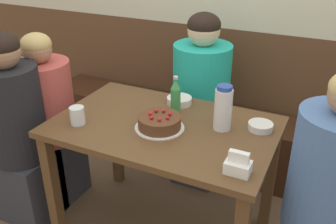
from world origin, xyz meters
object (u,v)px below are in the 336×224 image
Objects in this scene: person_grey_tee at (326,199)px; birthday_cake at (160,122)px; bench_seat at (212,138)px; water_pitcher at (223,108)px; glass_water_tall at (77,116)px; napkin_holder at (238,165)px; soju_bottle at (176,96)px; bowl_rice_small at (179,101)px; person_dark_striped at (49,123)px; person_teal_shirt at (19,136)px; bowl_soup_white at (260,126)px; person_pale_blue_shirt at (201,101)px.

birthday_cake is at bearing -0.15° from person_grey_tee.
water_pitcher is at bearing -68.31° from bench_seat.
glass_water_tall is at bearing -112.09° from bench_seat.
person_grey_tee is at bearing 28.66° from napkin_holder.
glass_water_tall is at bearing 6.43° from person_grey_tee.
glass_water_tall is 1.29m from person_grey_tee.
bench_seat is 11.50× the size of water_pitcher.
soju_bottle is at bearing 139.74° from napkin_holder.
bowl_rice_small is at bearing 151.17° from water_pitcher.
bowl_rice_small is 0.13× the size of person_dark_striped.
bowl_soup_white is at bearing 16.48° from person_teal_shirt.
soju_bottle is 0.97m from person_teal_shirt.
bench_seat is 18.92× the size of bowl_rice_small.
person_pale_blue_shirt is at bearing 137.12° from bowl_soup_white.
bowl_soup_white is 0.10× the size of person_pale_blue_shirt.
bowl_rice_small is at bearing 50.09° from glass_water_tall.
bench_seat is 1.03m from water_pitcher.
person_pale_blue_shirt is at bearing 46.62° from person_teal_shirt.
napkin_holder reaches higher than birthday_cake.
person_grey_tee is 1.71m from person_dark_striped.
bowl_soup_white is at bearing -54.24° from bench_seat.
bench_seat is at bearing 170.46° from person_pale_blue_shirt.
person_pale_blue_shirt is at bearing -38.03° from person_grey_tee.
soju_bottle reaches higher than bowl_rice_small.
person_dark_striped is (-0.85, 0.07, -0.24)m from birthday_cake.
bowl_rice_small is 0.12× the size of person_teal_shirt.
person_teal_shirt is at bearing -128.84° from bench_seat.
person_teal_shirt is 1.01× the size of person_grey_tee.
birthday_cake reaches higher than bench_seat.
person_dark_striped is (-0.82, -0.25, -0.22)m from bowl_rice_small.
soju_bottle is 0.63m from napkin_holder.
napkin_holder is 0.09× the size of person_teal_shirt.
soju_bottle reaches higher than napkin_holder.
bowl_rice_small is at bearing -93.01° from bench_seat.
glass_water_tall is (-0.71, -0.28, -0.07)m from water_pitcher.
bench_seat is at bearing 125.76° from bowl_soup_white.
bowl_soup_white is at bearing 21.93° from glass_water_tall.
water_pitcher is at bearing -157.30° from bowl_soup_white.
birthday_cake is 0.33m from water_pitcher.
bowl_rice_small is 0.12× the size of person_pale_blue_shirt.
bowl_soup_white is 0.11× the size of person_teal_shirt.
birthday_cake is at bearing -89.81° from bench_seat.
soju_bottle is 0.19× the size of person_dark_striped.
person_teal_shirt is at bearing -148.94° from bowl_rice_small.
person_teal_shirt is (-1.33, 0.03, -0.21)m from napkin_holder.
soju_bottle is at bearing -13.31° from person_grey_tee.
glass_water_tall is at bearing 176.16° from napkin_holder.
person_grey_tee is (1.70, 0.18, 0.01)m from person_teal_shirt.
person_pale_blue_shirt is (-0.51, 0.89, -0.18)m from napkin_holder.
person_pale_blue_shirt is (-0.03, 0.69, -0.17)m from birthday_cake.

